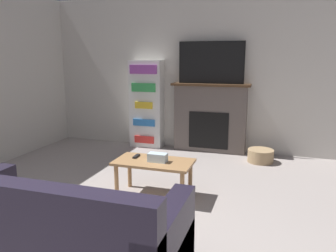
{
  "coord_description": "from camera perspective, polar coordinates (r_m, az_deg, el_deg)",
  "views": [
    {
      "loc": [
        1.37,
        -1.22,
        1.63
      ],
      "look_at": [
        0.13,
        2.67,
        0.78
      ],
      "focal_mm": 35.0,
      "sensor_mm": 36.0,
      "label": 1
    }
  ],
  "objects": [
    {
      "name": "bookshelf",
      "position": [
        6.03,
        -3.77,
        3.83
      ],
      "size": [
        0.6,
        0.29,
        1.59
      ],
      "color": "white",
      "rests_on": "ground_plane"
    },
    {
      "name": "wall_back",
      "position": [
        5.89,
        4.27,
        9.03
      ],
      "size": [
        6.28,
        0.06,
        2.7
      ],
      "color": "beige",
      "rests_on": "ground_plane"
    },
    {
      "name": "couch",
      "position": [
        2.66,
        -18.94,
        -18.9
      ],
      "size": [
        1.83,
        0.87,
        0.89
      ],
      "color": "black",
      "rests_on": "ground_plane"
    },
    {
      "name": "storage_basket",
      "position": [
        5.44,
        15.81,
        -5.0
      ],
      "size": [
        0.41,
        0.41,
        0.2
      ],
      "color": "tan",
      "rests_on": "ground_plane"
    },
    {
      "name": "coffee_table",
      "position": [
        3.9,
        -2.49,
        -7.0
      ],
      "size": [
        0.92,
        0.49,
        0.44
      ],
      "color": "#A87A4C",
      "rests_on": "ground_plane"
    },
    {
      "name": "tv",
      "position": [
        5.65,
        7.52,
        10.89
      ],
      "size": [
        1.11,
        0.03,
        0.7
      ],
      "color": "black",
      "rests_on": "fireplace"
    },
    {
      "name": "fireplace",
      "position": [
        5.77,
        7.3,
        1.44
      ],
      "size": [
        1.35,
        0.28,
        1.2
      ],
      "color": "#605651",
      "rests_on": "ground_plane"
    },
    {
      "name": "tissue_box",
      "position": [
        3.83,
        -1.83,
        -5.5
      ],
      "size": [
        0.22,
        0.12,
        0.1
      ],
      "color": "silver",
      "rests_on": "coffee_table"
    },
    {
      "name": "remote_control",
      "position": [
        4.03,
        -5.54,
        -5.26
      ],
      "size": [
        0.04,
        0.15,
        0.02
      ],
      "color": "black",
      "rests_on": "coffee_table"
    }
  ]
}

